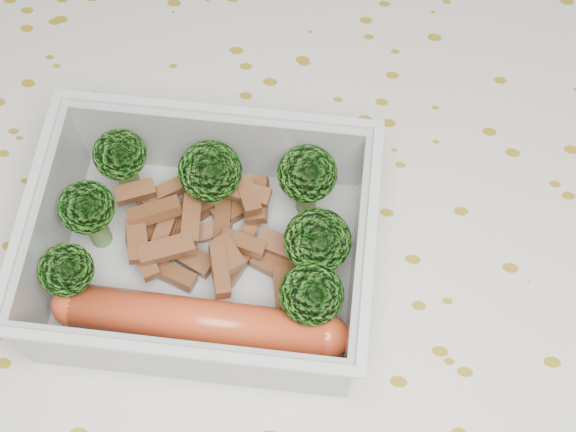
# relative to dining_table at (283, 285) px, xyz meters

# --- Properties ---
(dining_table) EXTENTS (1.40, 0.90, 0.75)m
(dining_table) POSITION_rel_dining_table_xyz_m (0.00, 0.00, 0.00)
(dining_table) COLOR brown
(dining_table) RESTS_ON ground
(tablecloth) EXTENTS (1.46, 0.96, 0.19)m
(tablecloth) POSITION_rel_dining_table_xyz_m (0.00, 0.00, 0.05)
(tablecloth) COLOR white
(tablecloth) RESTS_ON dining_table
(lunch_container) EXTENTS (0.19, 0.15, 0.07)m
(lunch_container) POSITION_rel_dining_table_xyz_m (-0.04, -0.03, 0.11)
(lunch_container) COLOR silver
(lunch_container) RESTS_ON tablecloth
(broccoli_florets) EXTENTS (0.16, 0.11, 0.06)m
(broccoli_florets) POSITION_rel_dining_table_xyz_m (-0.03, -0.02, 0.13)
(broccoli_florets) COLOR #608C3F
(broccoli_florets) RESTS_ON lunch_container
(meat_pile) EXTENTS (0.12, 0.08, 0.03)m
(meat_pile) POSITION_rel_dining_table_xyz_m (-0.04, -0.02, 0.11)
(meat_pile) COLOR brown
(meat_pile) RESTS_ON lunch_container
(sausage) EXTENTS (0.17, 0.03, 0.02)m
(sausage) POSITION_rel_dining_table_xyz_m (-0.03, -0.07, 0.11)
(sausage) COLOR #CD4621
(sausage) RESTS_ON lunch_container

